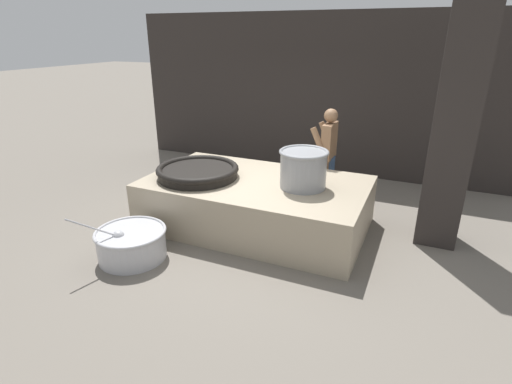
{
  "coord_description": "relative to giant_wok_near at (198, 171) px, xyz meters",
  "views": [
    {
      "loc": [
        2.31,
        -5.23,
        2.85
      ],
      "look_at": [
        0.0,
        0.0,
        0.57
      ],
      "focal_mm": 28.0,
      "sensor_mm": 36.0,
      "label": 1
    }
  ],
  "objects": [
    {
      "name": "prep_bowl_vegetables",
      "position": [
        -0.24,
        -1.36,
        -0.62
      ],
      "size": [
        0.95,
        1.14,
        0.8
      ],
      "color": "#B7B7BC",
      "rests_on": "ground_plane"
    },
    {
      "name": "support_pillar",
      "position": [
        3.5,
        0.87,
        0.78
      ],
      "size": [
        0.55,
        0.55,
        3.27
      ],
      "primitive_type": "cube",
      "color": "#2D2826",
      "rests_on": "ground_plane"
    },
    {
      "name": "back_wall",
      "position": [
        0.89,
        3.38,
        0.78
      ],
      "size": [
        8.32,
        0.24,
        3.27
      ],
      "primitive_type": "cube",
      "color": "#2D2826",
      "rests_on": "ground_plane"
    },
    {
      "name": "stock_pot",
      "position": [
        1.62,
        0.25,
        0.19
      ],
      "size": [
        0.71,
        0.71,
        0.55
      ],
      "color": "gray",
      "rests_on": "hearth_platform"
    },
    {
      "name": "cook",
      "position": [
        1.65,
        1.59,
        0.06
      ],
      "size": [
        0.39,
        0.61,
        1.68
      ],
      "rotation": [
        0.0,
        0.0,
        3.13
      ],
      "color": "#8C6647",
      "rests_on": "ground_plane"
    },
    {
      "name": "giant_wok_near",
      "position": [
        0.0,
        0.0,
        0.0
      ],
      "size": [
        1.28,
        1.28,
        0.18
      ],
      "color": "black",
      "rests_on": "hearth_platform"
    },
    {
      "name": "hearth_platform",
      "position": [
        0.89,
        0.22,
        -0.48
      ],
      "size": [
        3.34,
        1.95,
        0.76
      ],
      "color": "tan",
      "rests_on": "ground_plane"
    },
    {
      "name": "ground_plane",
      "position": [
        0.89,
        0.22,
        -0.85
      ],
      "size": [
        60.0,
        60.0,
        0.0
      ],
      "primitive_type": "plane",
      "color": "slate"
    }
  ]
}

